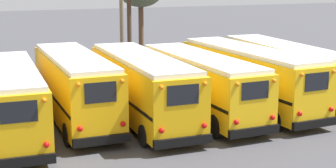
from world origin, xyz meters
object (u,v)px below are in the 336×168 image
at_px(utility_pole, 122,15).
at_px(school_bus_0, 12,99).
at_px(school_bus_1, 75,86).
at_px(school_bus_5, 285,69).
at_px(school_bus_2, 142,86).
at_px(school_bus_4, 249,76).
at_px(school_bus_3, 200,83).

bearing_deg(utility_pole, school_bus_0, -125.26).
distance_m(school_bus_1, school_bus_5, 12.00).
relative_size(school_bus_2, utility_pole, 1.29).
height_order(school_bus_5, utility_pole, utility_pole).
xyz_separation_m(school_bus_2, school_bus_5, (8.99, 1.31, -0.04)).
bearing_deg(school_bus_1, school_bus_4, -4.62).
bearing_deg(school_bus_3, school_bus_2, 177.02).
height_order(school_bus_4, utility_pole, utility_pole).
bearing_deg(school_bus_4, school_bus_5, 19.95).
bearing_deg(school_bus_0, utility_pole, 54.74).
bearing_deg(utility_pole, school_bus_5, -60.68).
distance_m(school_bus_5, utility_pole, 12.82).
bearing_deg(school_bus_3, school_bus_4, 7.19).
distance_m(school_bus_4, school_bus_5, 3.19).
distance_m(school_bus_4, utility_pole, 12.70).
height_order(school_bus_2, school_bus_4, school_bus_4).
height_order(school_bus_3, utility_pole, utility_pole).
height_order(school_bus_2, utility_pole, utility_pole).
relative_size(school_bus_0, school_bus_1, 1.02).
xyz_separation_m(school_bus_4, utility_pole, (-3.17, 12.06, 2.40)).
xyz_separation_m(school_bus_1, school_bus_2, (3.00, -0.95, -0.04)).
xyz_separation_m(school_bus_3, school_bus_5, (6.00, 1.47, 0.01)).
bearing_deg(school_bus_4, school_bus_1, 175.38).
distance_m(school_bus_2, school_bus_3, 3.00).
xyz_separation_m(school_bus_0, school_bus_1, (3.00, 1.16, 0.09)).
distance_m(school_bus_2, school_bus_4, 6.00).
distance_m(school_bus_0, school_bus_4, 12.00).
xyz_separation_m(school_bus_2, school_bus_3, (3.00, -0.16, -0.05)).
xyz_separation_m(school_bus_1, utility_pole, (5.83, 11.33, 2.36)).
relative_size(school_bus_4, school_bus_5, 0.96).
relative_size(school_bus_1, utility_pole, 1.19).
relative_size(school_bus_2, school_bus_5, 0.93).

